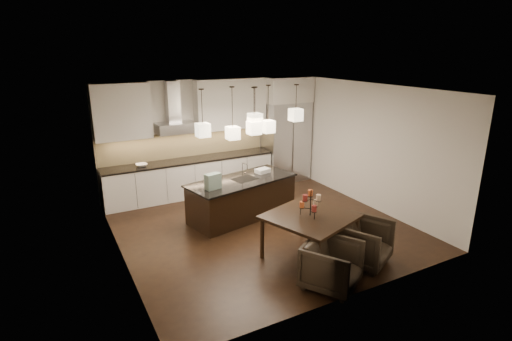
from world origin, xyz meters
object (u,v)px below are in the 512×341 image
armchair_right (364,242)px  island_body (242,199)px  refrigerator (286,142)px  armchair_left (332,265)px  dining_table (309,236)px

armchair_right → island_body: bearing=82.5°
refrigerator → armchair_left: bearing=-114.6°
refrigerator → dining_table: (-1.97, -3.88, -0.68)m
refrigerator → island_body: bearing=-141.8°
armchair_left → armchair_right: (0.93, 0.31, 0.01)m
dining_table → armchair_right: 0.92m
island_body → armchair_right: 2.90m
armchair_left → dining_table: bearing=44.5°
refrigerator → armchair_left: size_ratio=2.66×
island_body → refrigerator: bearing=26.0°
refrigerator → armchair_left: (-2.20, -4.79, -0.71)m
dining_table → armchair_left: 0.94m
refrigerator → armchair_right: 4.71m
armchair_left → island_body: bearing=58.8°
island_body → armchair_left: bearing=-102.0°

